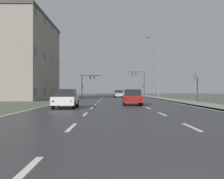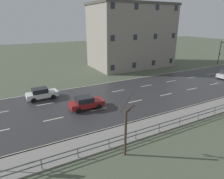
{
  "view_description": "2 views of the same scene",
  "coord_description": "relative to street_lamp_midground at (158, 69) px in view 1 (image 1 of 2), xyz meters",
  "views": [
    {
      "loc": [
        -0.85,
        -2.19,
        1.44
      ],
      "look_at": [
        -0.3,
        57.52,
        1.75
      ],
      "focal_mm": 39.68,
      "sensor_mm": 36.0,
      "label": 1
    },
    {
      "loc": [
        22.27,
        14.9,
        10.2
      ],
      "look_at": [
        0.0,
        26.69,
        1.35
      ],
      "focal_mm": 31.44,
      "sensor_mm": 36.0,
      "label": 2
    }
  ],
  "objects": [
    {
      "name": "street_lamp_midground",
      "position": [
        0.0,
        0.0,
        0.0
      ],
      "size": [
        2.32,
        0.24,
        10.77
      ],
      "color": "slate",
      "rests_on": "ground"
    },
    {
      "name": "car_distant",
      "position": [
        -6.07,
        -18.09,
        -4.49
      ],
      "size": [
        1.93,
        4.15,
        1.57
      ],
      "rotation": [
        0.0,
        0.0,
        -0.03
      ],
      "color": "maroon",
      "rests_on": "ground"
    },
    {
      "name": "guardrail",
      "position": [
        2.39,
        -17.94,
        -4.59
      ],
      "size": [
        0.07,
        29.79,
        1.0
      ],
      "color": "#515459",
      "rests_on": "ground"
    },
    {
      "name": "sidewalk_right",
      "position": [
        0.96,
        19.52,
        -5.23
      ],
      "size": [
        3.0,
        120.0,
        0.12
      ],
      "color": "gray",
      "rests_on": "ground"
    },
    {
      "name": "ground_plane",
      "position": [
        -7.46,
        7.52,
        -5.35
      ],
      "size": [
        160.0,
        160.0,
        0.12
      ],
      "color": "#4C5642"
    },
    {
      "name": "brick_building",
      "position": [
        -24.19,
        0.07,
        1.66
      ],
      "size": [
        10.95,
        18.17,
        13.88
      ],
      "color": "gray",
      "rests_on": "ground"
    },
    {
      "name": "traffic_signal_left",
      "position": [
        -14.15,
        20.07,
        -1.44
      ],
      "size": [
        4.84,
        0.36,
        5.58
      ],
      "color": "#38383A",
      "rests_on": "ground"
    },
    {
      "name": "road_asphalt_strip",
      "position": [
        -7.46,
        19.52,
        -5.28
      ],
      "size": [
        14.0,
        120.0,
        0.03
      ],
      "color": "#303033",
      "rests_on": "ground"
    },
    {
      "name": "traffic_signal_right",
      "position": [
        -0.68,
        19.87,
        -0.88
      ],
      "size": [
        4.8,
        0.36,
        6.49
      ],
      "color": "#38383A",
      "rests_on": "ground"
    },
    {
      "name": "car_far_right",
      "position": [
        -11.92,
        -22.36,
        -4.49
      ],
      "size": [
        1.95,
        4.16,
        1.57
      ],
      "rotation": [
        0.0,
        0.0,
        0.03
      ],
      "color": "silver",
      "rests_on": "ground"
    },
    {
      "name": "bare_tree_mid",
      "position": [
        4.47,
        -6.64,
        -3.46
      ],
      "size": [
        0.76,
        1.2,
        4.08
      ],
      "color": "#423328",
      "rests_on": "ground"
    },
    {
      "name": "car_near_left",
      "position": [
        -6.45,
        9.89,
        -4.49
      ],
      "size": [
        2.03,
        4.2,
        1.57
      ],
      "rotation": [
        0.0,
        0.0,
        0.06
      ],
      "color": "#B7B7BC",
      "rests_on": "ground"
    },
    {
      "name": "street_lamp_distant",
      "position": [
        -0.01,
        32.33,
        0.13
      ],
      "size": [
        2.42,
        0.24,
        11.05
      ],
      "color": "slate",
      "rests_on": "ground"
    }
  ]
}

